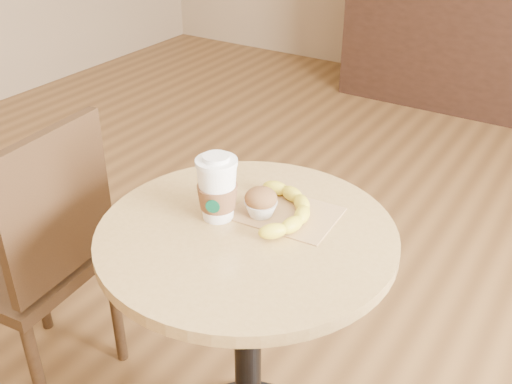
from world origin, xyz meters
TOP-DOWN VIEW (x-y plane):
  - cafe_table at (-0.06, 0.11)m, footprint 0.69×0.69m
  - chair_left at (-0.70, -0.01)m, footprint 0.43×0.43m
  - kraft_bag at (-0.02, 0.22)m, footprint 0.25×0.19m
  - coffee_cup at (-0.15, 0.12)m, footprint 0.10×0.10m
  - muffin at (-0.06, 0.18)m, footprint 0.08×0.08m
  - banana at (-0.03, 0.19)m, footprint 0.27×0.29m

SIDE VIEW (x-z plane):
  - chair_left at x=-0.70m, z-range 0.04..0.95m
  - cafe_table at x=-0.06m, z-range 0.15..0.90m
  - kraft_bag at x=-0.02m, z-range 0.75..0.75m
  - banana at x=-0.03m, z-range 0.75..0.79m
  - muffin at x=-0.06m, z-range 0.75..0.82m
  - coffee_cup at x=-0.15m, z-range 0.74..0.90m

